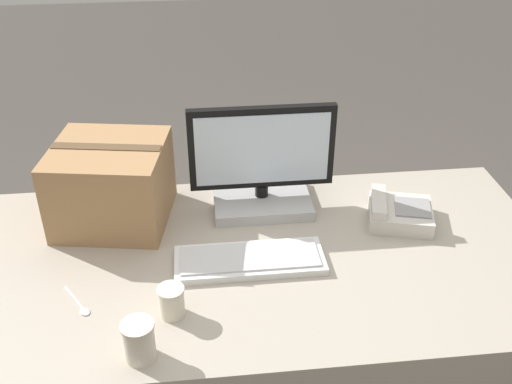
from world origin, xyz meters
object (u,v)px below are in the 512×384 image
Objects in this scene: paper_cup_left at (139,341)px; paper_cup_right at (172,301)px; cardboard_box at (111,184)px; keyboard at (250,260)px; desk_phone at (398,213)px; spoon at (80,305)px; monitor at (262,170)px.

paper_cup_left is 1.22× the size of paper_cup_right.
cardboard_box is at bearing 100.34° from paper_cup_left.
keyboard is at bearing 40.40° from paper_cup_right.
desk_phone is 1.03m from spoon.
paper_cup_right is at bearing -68.51° from cardboard_box.
paper_cup_left reaches higher than desk_phone.
desk_phone reaches higher than keyboard.
paper_cup_right is at bearing -139.02° from desk_phone.
desk_phone is (0.51, 0.17, 0.02)m from keyboard.
paper_cup_left reaches higher than paper_cup_right.
paper_cup_left is 0.27m from spoon.
cardboard_box is at bearing -176.88° from monitor.
desk_phone is 0.82m from paper_cup_right.
monitor is 4.36× the size of paper_cup_left.
desk_phone is at bearing 26.16° from paper_cup_right.
keyboard is at bearing 48.00° from paper_cup_left.
monitor reaches higher than paper_cup_left.
spoon is 0.33× the size of cardboard_box.
monitor is 0.35m from keyboard.
monitor is 1.20× the size of cardboard_box.
cardboard_box reaches higher than paper_cup_left.
monitor is 0.60m from paper_cup_right.
monitor reaches higher than paper_cup_right.
desk_phone is 0.93m from cardboard_box.
paper_cup_right reaches higher than spoon.
desk_phone is (0.43, -0.15, -0.10)m from monitor.
monitor is 0.76m from paper_cup_left.
keyboard is 4.96× the size of paper_cup_right.
monitor reaches higher than desk_phone.
desk_phone is 2.71× the size of paper_cup_right.
cardboard_box is (-0.92, 0.12, 0.10)m from desk_phone.
cardboard_box is (0.06, 0.42, 0.13)m from spoon.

